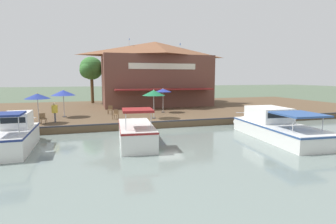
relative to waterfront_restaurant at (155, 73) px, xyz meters
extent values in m
plane|color=#4C5B47|center=(13.89, -2.35, -4.86)|extent=(220.00, 220.00, 0.00)
cube|color=brown|center=(2.89, -2.35, -4.56)|extent=(22.00, 56.00, 0.60)
cube|color=#2D2D33|center=(13.79, -2.35, -4.21)|extent=(0.20, 50.40, 0.10)
cube|color=brown|center=(-0.02, 0.00, -1.03)|extent=(7.86, 13.78, 6.47)
pyramid|color=brown|center=(-0.02, 0.00, 3.17)|extent=(8.26, 14.47, 1.92)
cube|color=maroon|center=(4.81, 0.00, -1.96)|extent=(1.80, 11.72, 0.16)
cube|color=silver|center=(3.95, 0.00, 0.75)|extent=(0.08, 8.27, 0.70)
cylinder|color=silver|center=(-0.02, 3.45, 3.12)|extent=(0.06, 0.06, 1.83)
cube|color=#2D5193|center=(0.16, 3.45, 3.89)|extent=(0.36, 0.03, 0.24)
cylinder|color=silver|center=(-0.02, -3.45, 3.33)|extent=(0.06, 0.06, 2.24)
cube|color=#2D5193|center=(0.16, -3.45, 4.30)|extent=(0.36, 0.03, 0.24)
cylinder|color=#B7B7B7|center=(11.61, -12.52, -3.12)|extent=(0.06, 0.06, 2.28)
cylinder|color=#2D2D33|center=(11.61, -12.52, -4.23)|extent=(0.36, 0.36, 0.06)
cone|color=navy|center=(11.61, -12.52, -2.05)|extent=(1.97, 1.97, 0.42)
cone|color=yellow|center=(11.61, -12.52, -2.03)|extent=(1.22, 1.22, 0.34)
sphere|color=yellow|center=(11.61, -12.52, -1.84)|extent=(0.08, 0.08, 0.08)
cylinder|color=#B7B7B7|center=(7.93, -1.10, -3.07)|extent=(0.06, 0.06, 2.39)
cylinder|color=#2D2D33|center=(7.93, -1.10, -4.23)|extent=(0.36, 0.36, 0.06)
cone|color=navy|center=(7.93, -1.10, -1.92)|extent=(1.78, 1.78, 0.32)
cone|color=white|center=(7.93, -1.10, -1.90)|extent=(1.10, 1.10, 0.26)
sphere|color=white|center=(7.93, -1.10, -1.76)|extent=(0.08, 0.08, 0.08)
cylinder|color=#B7B7B7|center=(8.50, -10.86, -3.08)|extent=(0.06, 0.06, 2.36)
cylinder|color=#2D2D33|center=(8.50, -10.86, -4.23)|extent=(0.36, 0.36, 0.06)
cone|color=navy|center=(8.50, -10.86, -1.98)|extent=(2.16, 2.16, 0.50)
cone|color=white|center=(8.50, -10.86, -1.96)|extent=(1.34, 1.34, 0.40)
sphere|color=white|center=(8.50, -10.86, -1.73)|extent=(0.08, 0.08, 0.08)
cylinder|color=#B7B7B7|center=(11.69, -2.99, -3.06)|extent=(0.06, 0.06, 2.40)
cylinder|color=#2D2D33|center=(11.69, -2.99, -4.23)|extent=(0.36, 0.36, 0.06)
cone|color=#19663D|center=(11.69, -2.99, -1.94)|extent=(2.03, 2.03, 0.48)
cone|color=silver|center=(11.69, -2.99, -1.92)|extent=(1.26, 1.26, 0.39)
sphere|color=silver|center=(11.69, -2.99, -1.70)|extent=(0.08, 0.08, 0.08)
cube|color=brown|center=(11.42, -6.29, -4.05)|extent=(0.05, 0.05, 0.42)
cube|color=brown|center=(11.24, -6.64, -4.05)|extent=(0.05, 0.05, 0.42)
cube|color=brown|center=(11.07, -6.10, -4.05)|extent=(0.05, 0.05, 0.42)
cube|color=brown|center=(10.88, -6.46, -4.05)|extent=(0.05, 0.05, 0.42)
cube|color=brown|center=(11.15, -6.37, -3.84)|extent=(0.59, 0.59, 0.05)
cube|color=brown|center=(10.97, -6.28, -3.61)|extent=(0.24, 0.41, 0.40)
cube|color=brown|center=(8.01, -6.46, -4.05)|extent=(0.05, 0.05, 0.42)
cube|color=brown|center=(7.91, -6.85, -4.05)|extent=(0.05, 0.05, 0.42)
cube|color=brown|center=(7.62, -6.37, -4.05)|extent=(0.05, 0.05, 0.42)
cube|color=brown|center=(7.52, -6.75, -4.05)|extent=(0.05, 0.05, 0.42)
cube|color=brown|center=(7.77, -6.61, -3.84)|extent=(0.53, 0.53, 0.05)
cube|color=brown|center=(7.57, -6.56, -3.61)|extent=(0.15, 0.44, 0.40)
cube|color=brown|center=(12.15, -11.85, -4.05)|extent=(0.05, 0.05, 0.42)
cube|color=brown|center=(12.32, -12.21, -4.05)|extent=(0.05, 0.05, 0.42)
cube|color=brown|center=(11.79, -12.02, -4.05)|extent=(0.05, 0.05, 0.42)
cube|color=brown|center=(11.96, -12.38, -4.05)|extent=(0.05, 0.05, 0.42)
cube|color=brown|center=(12.06, -12.12, -3.84)|extent=(0.59, 0.59, 0.05)
cube|color=brown|center=(11.88, -12.20, -3.61)|extent=(0.22, 0.42, 0.40)
cylinder|color=#4C4C56|center=(11.59, -11.30, -3.86)|extent=(0.13, 0.13, 0.81)
cylinder|color=#4C4C56|center=(11.43, -11.31, -3.86)|extent=(0.13, 0.13, 0.81)
cylinder|color=gold|center=(11.51, -11.31, -3.14)|extent=(0.47, 0.47, 0.64)
sphere|color=#DBB28E|center=(11.51, -11.31, -2.71)|extent=(0.22, 0.22, 0.22)
cube|color=white|center=(19.71, 4.03, -4.28)|extent=(7.83, 3.42, 1.01)
ellipsoid|color=white|center=(15.89, 4.28, -4.28)|extent=(2.88, 2.95, 1.01)
cube|color=#2D4C84|center=(19.71, 4.03, -3.86)|extent=(7.92, 3.47, 0.10)
cube|color=white|center=(18.36, 4.12, -3.26)|extent=(3.07, 2.53, 1.04)
cube|color=black|center=(19.79, 4.02, -3.13)|extent=(0.19, 2.05, 0.36)
cube|color=#2D4C84|center=(21.50, 3.91, -2.83)|extent=(2.88, 2.66, 0.11)
cylinder|color=silver|center=(22.39, 4.88, -3.30)|extent=(0.05, 0.05, 0.95)
cylinder|color=silver|center=(22.25, 2.83, -3.30)|extent=(0.05, 0.05, 0.95)
cylinder|color=silver|center=(15.57, 4.30, -3.48)|extent=(0.19, 2.34, 0.04)
cube|color=white|center=(18.39, -5.73, -4.15)|extent=(5.32, 2.43, 1.26)
ellipsoid|color=white|center=(15.81, -5.53, -4.15)|extent=(1.97, 2.07, 1.26)
cube|color=maroon|center=(18.39, -5.73, -3.60)|extent=(5.39, 2.48, 0.10)
cube|color=maroon|center=(19.61, -5.82, -2.46)|extent=(1.90, 1.86, 0.14)
cylinder|color=silver|center=(20.19, -5.16, -2.99)|extent=(0.05, 0.05, 1.06)
cylinder|color=silver|center=(20.08, -6.58, -2.99)|extent=(0.05, 0.05, 1.06)
cube|color=white|center=(17.90, -12.71, -4.19)|extent=(5.07, 1.93, 1.19)
ellipsoid|color=white|center=(15.38, -12.76, -4.19)|extent=(1.81, 1.77, 1.19)
cube|color=navy|center=(17.90, -12.71, -3.67)|extent=(5.13, 1.97, 0.10)
cube|color=white|center=(17.01, -12.73, -3.12)|extent=(1.99, 1.50, 0.94)
cube|color=black|center=(17.97, -12.71, -3.00)|extent=(0.09, 1.28, 0.33)
cube|color=navy|center=(19.09, -12.69, -2.49)|extent=(1.74, 1.59, 0.11)
cylinder|color=silver|center=(19.59, -12.04, -3.04)|extent=(0.05, 0.05, 1.10)
cylinder|color=silver|center=(15.18, -12.77, -3.29)|extent=(0.07, 1.46, 0.04)
cylinder|color=brown|center=(-4.02, 6.23, -2.68)|extent=(0.39, 0.39, 3.17)
sphere|color=#387033|center=(-4.02, 6.23, 0.71)|extent=(4.79, 4.79, 4.79)
sphere|color=#387033|center=(-3.06, 5.51, 0.23)|extent=(3.36, 3.36, 3.36)
cylinder|color=brown|center=(-4.73, -8.22, -2.38)|extent=(0.43, 0.43, 3.77)
sphere|color=#387033|center=(-4.73, -8.22, 0.72)|extent=(3.24, 3.24, 3.24)
sphere|color=#387033|center=(-4.08, -8.71, 0.40)|extent=(2.27, 2.27, 2.27)
camera|label=1|loc=(34.59, -8.37, -0.56)|focal=28.00mm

